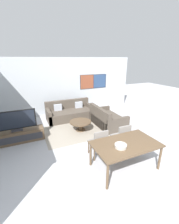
% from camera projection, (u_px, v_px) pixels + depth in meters
% --- Properties ---
extents(ground_plane, '(24.00, 24.00, 0.00)m').
position_uv_depth(ground_plane, '(145.00, 196.00, 3.14)').
color(ground_plane, '#B2B2B7').
extents(wall_back, '(7.48, 0.09, 2.80)m').
position_uv_depth(wall_back, '(67.00, 86.00, 7.68)').
color(wall_back, silver).
rests_on(wall_back, ground_plane).
extents(area_rug, '(2.86, 1.84, 0.01)m').
position_uv_depth(area_rug, '(81.00, 130.00, 6.05)').
color(area_rug, gray).
rests_on(area_rug, ground_plane).
extents(tv_console, '(1.68, 0.44, 0.43)m').
position_uv_depth(tv_console, '(18.00, 136.00, 5.14)').
color(tv_console, brown).
rests_on(tv_console, ground_plane).
extents(television, '(1.29, 0.20, 0.71)m').
position_uv_depth(television, '(16.00, 121.00, 4.95)').
color(television, '#2D2D33').
rests_on(television, tv_console).
extents(sofa_main, '(2.17, 0.99, 0.84)m').
position_uv_depth(sofa_main, '(70.00, 113.00, 7.19)').
color(sofa_main, '#51473D').
rests_on(sofa_main, ground_plane).
extents(sofa_side, '(0.99, 1.64, 0.84)m').
position_uv_depth(sofa_side, '(106.00, 120.00, 6.39)').
color(sofa_side, '#51473D').
rests_on(sofa_side, ground_plane).
extents(coffee_table, '(0.85, 0.85, 0.39)m').
position_uv_depth(coffee_table, '(80.00, 124.00, 5.95)').
color(coffee_table, brown).
rests_on(coffee_table, ground_plane).
extents(dining_table, '(1.66, 0.99, 0.72)m').
position_uv_depth(dining_table, '(126.00, 146.00, 3.78)').
color(dining_table, brown).
rests_on(dining_table, ground_plane).
extents(dining_chair_left, '(0.46, 0.46, 0.88)m').
position_uv_depth(dining_chair_left, '(99.00, 142.00, 4.26)').
color(dining_chair_left, gray).
rests_on(dining_chair_left, ground_plane).
extents(dining_chair_centre, '(0.46, 0.46, 0.88)m').
position_uv_depth(dining_chair_centre, '(122.00, 136.00, 4.59)').
color(dining_chair_centre, gray).
rests_on(dining_chair_centre, ground_plane).
extents(fruit_bowl, '(0.29, 0.29, 0.08)m').
position_uv_depth(fruit_bowl, '(121.00, 146.00, 3.57)').
color(fruit_bowl, '#B7B2A8').
rests_on(fruit_bowl, dining_table).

